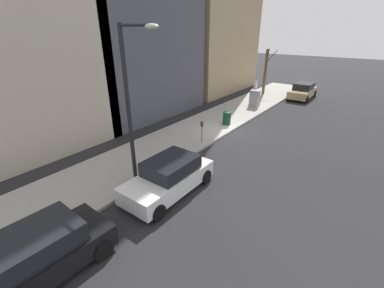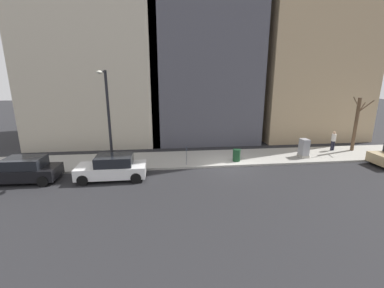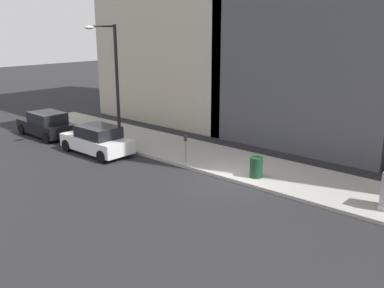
# 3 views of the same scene
# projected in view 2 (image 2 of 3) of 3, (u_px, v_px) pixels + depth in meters

# --- Properties ---
(ground_plane) EXTENTS (120.00, 120.00, 0.00)m
(ground_plane) POSITION_uv_depth(u_px,v_px,m) (229.00, 167.00, 18.27)
(ground_plane) COLOR #232326
(sidewalk) EXTENTS (4.00, 36.00, 0.15)m
(sidewalk) POSITION_uv_depth(u_px,v_px,m) (223.00, 158.00, 20.17)
(sidewalk) COLOR #9E9B93
(sidewalk) RESTS_ON ground
(parked_car_white) EXTENTS (1.93, 4.21, 1.52)m
(parked_car_white) POSITION_uv_depth(u_px,v_px,m) (113.00, 168.00, 16.03)
(parked_car_white) COLOR white
(parked_car_white) RESTS_ON ground
(parked_car_black) EXTENTS (2.05, 4.26, 1.52)m
(parked_car_black) POSITION_uv_depth(u_px,v_px,m) (23.00, 170.00, 15.61)
(parked_car_black) COLOR black
(parked_car_black) RESTS_ON ground
(parking_meter) EXTENTS (0.14, 0.10, 1.35)m
(parking_meter) POSITION_uv_depth(u_px,v_px,m) (187.00, 154.00, 18.12)
(parking_meter) COLOR slate
(parking_meter) RESTS_ON sidewalk
(utility_box) EXTENTS (0.83, 0.61, 1.43)m
(utility_box) POSITION_uv_depth(u_px,v_px,m) (304.00, 148.00, 20.00)
(utility_box) COLOR #A8A399
(utility_box) RESTS_ON sidewalk
(streetlamp) EXTENTS (1.97, 0.32, 6.50)m
(streetlamp) POSITION_uv_depth(u_px,v_px,m) (108.00, 112.00, 16.62)
(streetlamp) COLOR black
(streetlamp) RESTS_ON sidewalk
(bare_tree) EXTENTS (1.09, 1.82, 4.60)m
(bare_tree) POSITION_uv_depth(u_px,v_px,m) (356.00, 123.00, 21.40)
(bare_tree) COLOR brown
(bare_tree) RESTS_ON sidewalk
(trash_bin) EXTENTS (0.56, 0.56, 0.90)m
(trash_bin) POSITION_uv_depth(u_px,v_px,m) (237.00, 155.00, 19.07)
(trash_bin) COLOR #14381E
(trash_bin) RESTS_ON sidewalk
(pedestrian_near_meter) EXTENTS (0.36, 0.39, 1.66)m
(pedestrian_near_meter) POSITION_uv_depth(u_px,v_px,m) (333.00, 140.00, 21.72)
(pedestrian_near_meter) COLOR #1E1E2D
(pedestrian_near_meter) RESTS_ON sidewalk
(office_block_center) EXTENTS (10.07, 10.07, 18.34)m
(office_block_center) POSITION_uv_depth(u_px,v_px,m) (201.00, 47.00, 26.02)
(office_block_center) COLOR #4C4C56
(office_block_center) RESTS_ON ground
(office_tower_right) EXTENTS (11.72, 11.72, 18.19)m
(office_tower_right) POSITION_uv_depth(u_px,v_px,m) (99.00, 48.00, 25.69)
(office_tower_right) COLOR #BCB29E
(office_tower_right) RESTS_ON ground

